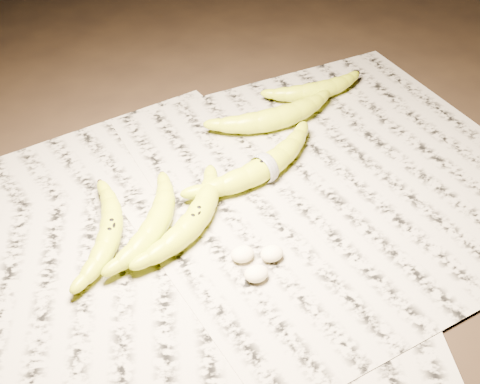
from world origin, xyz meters
name	(u,v)px	position (x,y,z in m)	size (l,w,h in m)	color
ground	(228,220)	(0.00, 0.00, 0.00)	(3.00, 3.00, 0.00)	black
newspaper_patch	(235,202)	(0.02, 0.03, 0.00)	(0.90, 0.70, 0.01)	#A19B8A
banana_left_a	(110,231)	(-0.16, 0.02, 0.02)	(0.18, 0.05, 0.03)	#C2DB1B
banana_left_b	(156,222)	(-0.10, 0.01, 0.03)	(0.18, 0.06, 0.03)	#C2DB1B
banana_center	(195,218)	(-0.05, 0.00, 0.03)	(0.19, 0.06, 0.04)	#C2DB1B
banana_taped	(264,166)	(0.09, 0.06, 0.03)	(0.23, 0.06, 0.04)	#C2DB1B
banana_upper_a	(277,116)	(0.16, 0.17, 0.03)	(0.20, 0.06, 0.04)	#C2DB1B
banana_upper_b	(317,89)	(0.27, 0.22, 0.02)	(0.16, 0.05, 0.03)	#C2DB1B
measuring_tape	(264,166)	(0.09, 0.06, 0.03)	(0.05, 0.05, 0.00)	white
flesh_chunk_a	(256,272)	(-0.01, -0.12, 0.02)	(0.03, 0.03, 0.02)	beige
flesh_chunk_b	(272,251)	(0.02, -0.10, 0.02)	(0.03, 0.03, 0.02)	beige
flesh_chunk_c	(242,252)	(-0.01, -0.08, 0.02)	(0.03, 0.03, 0.02)	beige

